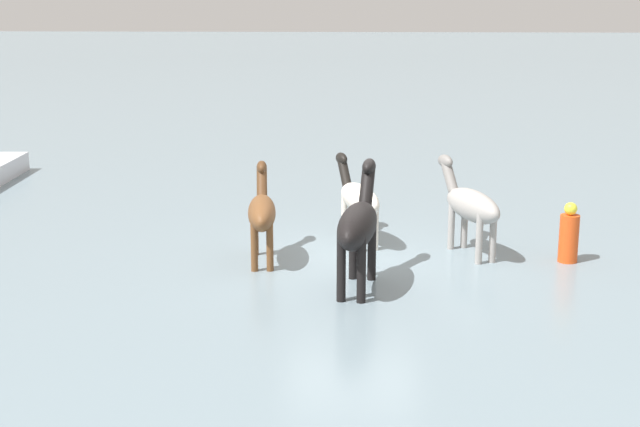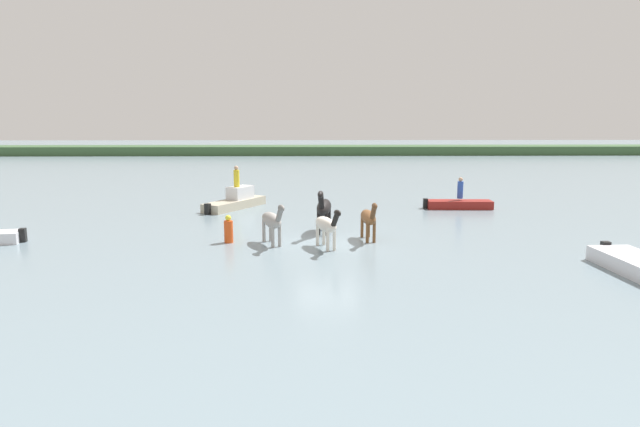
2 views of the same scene
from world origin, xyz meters
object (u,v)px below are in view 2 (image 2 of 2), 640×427
at_px(horse_rear_stallion, 272,221).
at_px(horse_lead, 327,225).
at_px(horse_pinto_flank, 369,218).
at_px(boat_dinghy_port, 458,206).
at_px(buoy_channel_marker, 229,230).
at_px(boat_motor_center, 236,203).
at_px(person_spotter_bow, 460,189).
at_px(person_boatman_standing, 237,177).
at_px(horse_dun_straggler, 324,208).

relative_size(horse_rear_stallion, horse_lead, 1.05).
bearing_deg(horse_pinto_flank, horse_rear_stallion, -86.44).
xyz_separation_m(boat_dinghy_port, buoy_channel_marker, (-11.63, -8.01, 0.36)).
bearing_deg(boat_motor_center, person_spotter_bow, -60.73).
bearing_deg(buoy_channel_marker, horse_pinto_flank, 2.76).
bearing_deg(person_spotter_bow, horse_pinto_flank, -127.41).
height_order(person_boatman_standing, person_spotter_bow, person_boatman_standing).
height_order(horse_rear_stallion, boat_dinghy_port, horse_rear_stallion).
relative_size(person_boatman_standing, buoy_channel_marker, 1.04).
bearing_deg(horse_dun_straggler, horse_pinto_flank, 58.51).
relative_size(horse_rear_stallion, person_boatman_standing, 1.87).
height_order(person_boatman_standing, buoy_channel_marker, person_boatman_standing).
bearing_deg(buoy_channel_marker, horse_rear_stallion, -12.48).
distance_m(horse_rear_stallion, boat_motor_center, 9.26).
relative_size(horse_rear_stallion, boat_dinghy_port, 0.58).
xyz_separation_m(horse_dun_straggler, person_boatman_standing, (-4.70, 6.82, 0.61)).
bearing_deg(horse_pinto_flank, horse_dun_straggler, -135.85).
height_order(horse_rear_stallion, boat_motor_center, horse_rear_stallion).
bearing_deg(horse_dun_straggler, horse_rear_stallion, -36.15).
relative_size(boat_dinghy_port, person_spotter_bow, 3.21).
relative_size(horse_rear_stallion, boat_motor_center, 0.52).
relative_size(horse_dun_straggler, person_boatman_standing, 2.21).
height_order(horse_lead, boat_dinghy_port, horse_lead).
bearing_deg(person_boatman_standing, person_spotter_bow, -2.05).
bearing_deg(boat_motor_center, horse_rear_stallion, -132.59).
bearing_deg(horse_rear_stallion, horse_dun_straggler, 112.25).
relative_size(boat_dinghy_port, person_boatman_standing, 3.21).
xyz_separation_m(horse_pinto_flank, boat_motor_center, (-6.57, 8.17, -0.64)).
bearing_deg(buoy_channel_marker, person_boatman_standing, 95.26).
bearing_deg(buoy_channel_marker, horse_dun_straggler, 24.33).
bearing_deg(person_spotter_bow, horse_lead, -130.17).
distance_m(horse_dun_straggler, boat_dinghy_port, 9.98).
xyz_separation_m(horse_rear_stallion, boat_motor_center, (-2.66, 8.85, -0.67)).
height_order(boat_motor_center, buoy_channel_marker, boat_motor_center).
height_order(horse_lead, buoy_channel_marker, horse_lead).
bearing_deg(boat_dinghy_port, person_boatman_standing, 179.64).
relative_size(horse_rear_stallion, person_spotter_bow, 1.87).
relative_size(boat_motor_center, person_boatman_standing, 3.63).
xyz_separation_m(horse_lead, horse_dun_straggler, (-0.03, 2.85, 0.19)).
bearing_deg(horse_pinto_flank, horse_lead, -58.68).
bearing_deg(horse_dun_straggler, buoy_channel_marker, -57.52).
height_order(boat_motor_center, person_boatman_standing, person_boatman_standing).
height_order(horse_pinto_flank, boat_dinghy_port, horse_pinto_flank).
distance_m(boat_dinghy_port, buoy_channel_marker, 14.13).
bearing_deg(person_spotter_bow, horse_rear_stallion, -139.31).
relative_size(horse_lead, person_spotter_bow, 1.79).
height_order(horse_rear_stallion, horse_dun_straggler, horse_dun_straggler).
distance_m(horse_lead, person_spotter_bow, 12.07).
height_order(horse_rear_stallion, horse_lead, horse_rear_stallion).
distance_m(horse_pinto_flank, boat_dinghy_port, 9.77).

